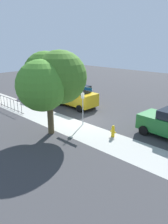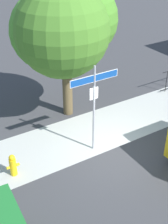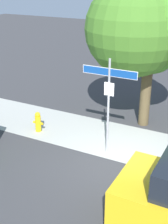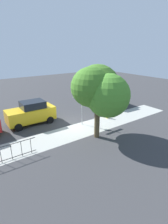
% 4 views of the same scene
% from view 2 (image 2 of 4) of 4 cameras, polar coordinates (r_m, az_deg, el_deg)
% --- Properties ---
extents(ground_plane, '(60.00, 60.00, 0.00)m').
position_cam_2_polar(ground_plane, '(11.26, 5.21, -6.79)').
color(ground_plane, '#38383A').
extents(sidewalk_strip, '(24.00, 2.60, 0.00)m').
position_cam_2_polar(sidewalk_strip, '(13.14, 8.91, -0.93)').
color(sidewalk_strip, '#A6A8A0').
rests_on(sidewalk_strip, ground_plane).
extents(street_sign, '(1.78, 0.07, 3.19)m').
position_cam_2_polar(street_sign, '(10.05, 1.88, 3.40)').
color(street_sign, '#9EA0A5').
rests_on(street_sign, ground_plane).
extents(shade_tree, '(4.04, 4.54, 5.45)m').
position_cam_2_polar(shade_tree, '(11.70, -4.02, 15.11)').
color(shade_tree, brown).
rests_on(shade_tree, ground_plane).
extents(fire_hydrant, '(0.42, 0.22, 0.78)m').
position_cam_2_polar(fire_hydrant, '(10.21, -12.91, -9.48)').
color(fire_hydrant, yellow).
rests_on(fire_hydrant, ground_plane).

